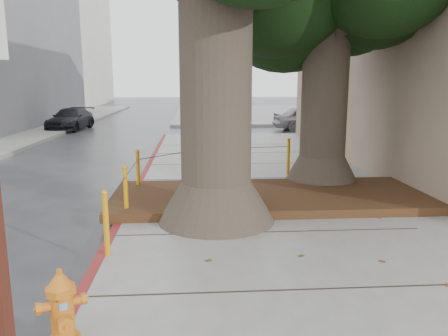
{
  "coord_description": "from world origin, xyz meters",
  "views": [
    {
      "loc": [
        -0.68,
        -4.64,
        2.53
      ],
      "look_at": [
        -0.17,
        2.58,
        1.1
      ],
      "focal_mm": 35.0,
      "sensor_mm": 36.0,
      "label": 1
    }
  ],
  "objects_px": {
    "fire_hydrant": "(62,308)",
    "car_red": "(354,119)",
    "car_silver": "(309,118)",
    "car_dark": "(71,119)"
  },
  "relations": [
    {
      "from": "car_silver",
      "to": "car_dark",
      "type": "relative_size",
      "value": 0.96
    },
    {
      "from": "car_silver",
      "to": "car_dark",
      "type": "height_order",
      "value": "car_silver"
    },
    {
      "from": "car_silver",
      "to": "car_dark",
      "type": "xyz_separation_m",
      "value": [
        -12.72,
        1.07,
        -0.07
      ]
    },
    {
      "from": "car_red",
      "to": "car_silver",
      "type": "bearing_deg",
      "value": 70.78
    },
    {
      "from": "fire_hydrant",
      "to": "car_silver",
      "type": "height_order",
      "value": "car_silver"
    },
    {
      "from": "fire_hydrant",
      "to": "car_silver",
      "type": "distance_m",
      "value": 20.53
    },
    {
      "from": "car_silver",
      "to": "fire_hydrant",
      "type": "bearing_deg",
      "value": 156.12
    },
    {
      "from": "fire_hydrant",
      "to": "car_dark",
      "type": "distance_m",
      "value": 20.93
    },
    {
      "from": "fire_hydrant",
      "to": "car_red",
      "type": "bearing_deg",
      "value": 37.73
    },
    {
      "from": "fire_hydrant",
      "to": "car_red",
      "type": "distance_m",
      "value": 20.53
    }
  ]
}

